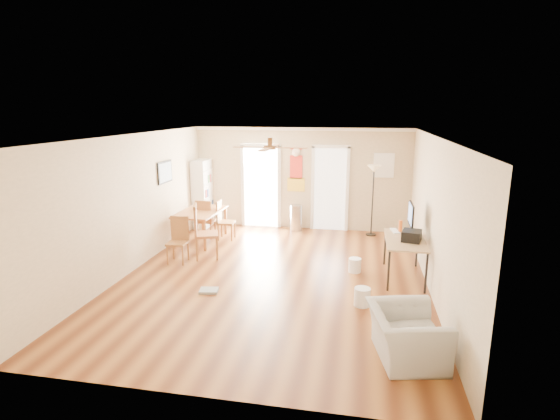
% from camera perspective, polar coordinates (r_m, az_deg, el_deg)
% --- Properties ---
extents(floor, '(7.00, 7.00, 0.00)m').
position_cam_1_polar(floor, '(8.14, -0.79, -8.86)').
color(floor, brown).
rests_on(floor, ground).
extents(ceiling, '(5.50, 7.00, 0.00)m').
position_cam_1_polar(ceiling, '(7.56, -0.86, 9.72)').
color(ceiling, silver).
rests_on(ceiling, floor).
extents(wall_back, '(5.50, 0.04, 2.60)m').
position_cam_1_polar(wall_back, '(11.13, 2.78, 4.12)').
color(wall_back, beige).
rests_on(wall_back, floor).
extents(wall_front, '(5.50, 0.04, 2.60)m').
position_cam_1_polar(wall_front, '(4.53, -9.82, -9.90)').
color(wall_front, beige).
rests_on(wall_front, floor).
extents(wall_left, '(0.04, 7.00, 2.60)m').
position_cam_1_polar(wall_left, '(8.71, -18.85, 0.84)').
color(wall_left, beige).
rests_on(wall_left, floor).
extents(wall_right, '(0.04, 7.00, 2.60)m').
position_cam_1_polar(wall_right, '(7.70, 19.67, -0.79)').
color(wall_right, beige).
rests_on(wall_right, floor).
extents(crown_molding, '(5.50, 7.00, 0.08)m').
position_cam_1_polar(crown_molding, '(7.56, -0.86, 9.42)').
color(crown_molding, white).
rests_on(crown_molding, wall_back).
extents(kitchen_doorway, '(0.90, 0.10, 2.10)m').
position_cam_1_polar(kitchen_doorway, '(11.35, -2.51, 3.02)').
color(kitchen_doorway, white).
rests_on(kitchen_doorway, wall_back).
extents(bathroom_doorway, '(0.80, 0.10, 2.10)m').
position_cam_1_polar(bathroom_doorway, '(11.09, 6.60, 2.70)').
color(bathroom_doorway, white).
rests_on(bathroom_doorway, wall_back).
extents(wall_decal, '(0.46, 0.03, 1.10)m').
position_cam_1_polar(wall_decal, '(11.10, 2.14, 5.40)').
color(wall_decal, red).
rests_on(wall_decal, wall_back).
extents(ac_grille, '(0.50, 0.04, 0.60)m').
position_cam_1_polar(ac_grille, '(10.96, 13.51, 5.74)').
color(ac_grille, white).
rests_on(ac_grille, wall_back).
extents(framed_poster, '(0.04, 0.66, 0.48)m').
position_cam_1_polar(framed_poster, '(9.85, -14.93, 4.84)').
color(framed_poster, black).
rests_on(framed_poster, wall_left).
extents(ceiling_fan, '(1.24, 1.24, 0.20)m').
position_cam_1_polar(ceiling_fan, '(7.28, -1.33, 8.24)').
color(ceiling_fan, '#593819').
rests_on(ceiling_fan, ceiling).
extents(bookshelf, '(0.58, 0.87, 1.77)m').
position_cam_1_polar(bookshelf, '(11.56, -10.10, 2.18)').
color(bookshelf, silver).
rests_on(bookshelf, floor).
extents(dining_table, '(0.92, 1.48, 0.73)m').
position_cam_1_polar(dining_table, '(10.36, -10.40, -2.08)').
color(dining_table, '#9C5932').
rests_on(dining_table, floor).
extents(dining_chair_right_a, '(0.40, 0.40, 0.93)m').
position_cam_1_polar(dining_chair_right_a, '(10.38, -7.09, -1.35)').
color(dining_chair_right_a, olive).
rests_on(dining_chair_right_a, floor).
extents(dining_chair_right_b, '(0.60, 0.60, 1.14)m').
position_cam_1_polar(dining_chair_right_b, '(9.13, -9.66, -2.80)').
color(dining_chair_right_b, brown).
rests_on(dining_chair_right_b, floor).
extents(dining_chair_near, '(0.40, 0.40, 0.92)m').
position_cam_1_polar(dining_chair_near, '(9.00, -13.38, -3.94)').
color(dining_chair_near, '#A96636').
rests_on(dining_chair_near, floor).
extents(dining_chair_far, '(0.39, 0.39, 0.94)m').
position_cam_1_polar(dining_chair_far, '(10.58, -9.70, -1.14)').
color(dining_chair_far, '#A76535').
rests_on(dining_chair_far, floor).
extents(trash_can, '(0.38, 0.38, 0.67)m').
position_cam_1_polar(trash_can, '(11.06, 2.12, -1.04)').
color(trash_can, '#ABACAE').
rests_on(trash_can, floor).
extents(torchiere_lamp, '(0.42, 0.42, 1.74)m').
position_cam_1_polar(torchiere_lamp, '(10.77, 12.10, 1.19)').
color(torchiere_lamp, black).
rests_on(torchiere_lamp, floor).
extents(computer_desk, '(0.70, 1.39, 0.75)m').
position_cam_1_polar(computer_desk, '(8.32, 16.01, -6.16)').
color(computer_desk, '#A38558').
rests_on(computer_desk, floor).
extents(imac, '(0.13, 0.63, 0.59)m').
position_cam_1_polar(imac, '(8.51, 16.86, -1.11)').
color(imac, black).
rests_on(imac, computer_desk).
extents(keyboard, '(0.17, 0.38, 0.01)m').
position_cam_1_polar(keyboard, '(8.68, 14.88, -2.65)').
color(keyboard, silver).
rests_on(keyboard, computer_desk).
extents(printer, '(0.40, 0.44, 0.19)m').
position_cam_1_polar(printer, '(8.11, 16.96, -3.26)').
color(printer, black).
rests_on(printer, computer_desk).
extents(orange_bottle, '(0.08, 0.08, 0.22)m').
position_cam_1_polar(orange_bottle, '(8.65, 15.58, -2.05)').
color(orange_bottle, orange).
rests_on(orange_bottle, computer_desk).
extents(wastebasket_a, '(0.29, 0.29, 0.27)m').
position_cam_1_polar(wastebasket_a, '(8.47, 9.82, -7.18)').
color(wastebasket_a, white).
rests_on(wastebasket_a, floor).
extents(wastebasket_b, '(0.27, 0.27, 0.29)m').
position_cam_1_polar(wastebasket_b, '(7.13, 10.78, -11.17)').
color(wastebasket_b, silver).
rests_on(wastebasket_b, floor).
extents(floor_cloth, '(0.35, 0.29, 0.04)m').
position_cam_1_polar(floor_cloth, '(7.63, -9.35, -10.43)').
color(floor_cloth, gray).
rests_on(floor_cloth, floor).
extents(armchair, '(1.04, 1.13, 0.63)m').
position_cam_1_polar(armchair, '(5.81, 16.31, -15.54)').
color(armchair, '#A9A9A3').
rests_on(armchair, floor).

